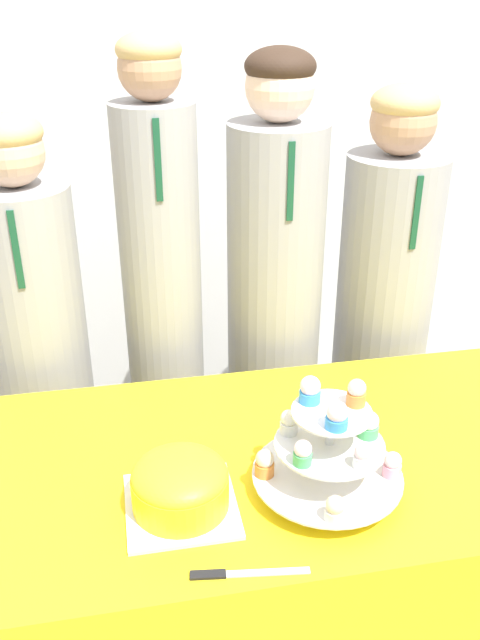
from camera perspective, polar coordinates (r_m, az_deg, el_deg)
wall_back at (r=2.65m, az=-3.07°, el=17.83°), size 9.00×0.06×2.70m
table at (r=1.93m, az=3.46°, el=-19.72°), size 1.66×0.78×0.74m
round_cake at (r=1.50m, az=-5.06°, el=-13.65°), size 0.24×0.24×0.13m
cake_knife at (r=1.41m, az=-0.88°, el=-20.62°), size 0.24×0.05×0.01m
cupcake_stand at (r=1.52m, az=7.54°, el=-10.36°), size 0.34×0.34×0.27m
student_0 at (r=2.22m, az=-16.34°, el=-3.43°), size 0.30×0.31×1.45m
student_1 at (r=2.15m, az=-6.41°, el=0.07°), size 0.24×0.25×1.65m
student_2 at (r=2.21m, az=2.86°, el=0.02°), size 0.30×0.31×1.61m
student_3 at (r=2.35m, az=11.80°, el=-0.48°), size 0.32×0.32×1.50m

